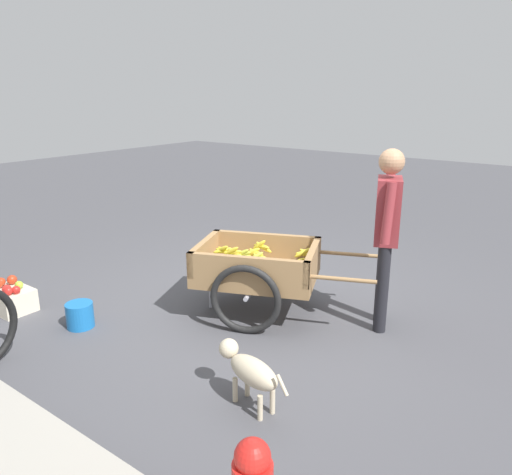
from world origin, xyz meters
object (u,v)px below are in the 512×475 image
at_px(fruit_cart, 258,270).
at_px(dog, 250,370).
at_px(plastic_bucket, 80,315).
at_px(apple_crate, 11,298).
at_px(vendor_person, 387,224).

distance_m(fruit_cart, dog, 1.47).
xyz_separation_m(fruit_cart, plastic_bucket, (1.12, 1.20, -0.32)).
height_order(fruit_cart, plastic_bucket, fruit_cart).
height_order(plastic_bucket, apple_crate, apple_crate).
xyz_separation_m(fruit_cart, dog, (-0.82, 1.21, -0.17)).
distance_m(plastic_bucket, apple_crate, 0.87).
bearing_deg(plastic_bucket, apple_crate, 12.39).
bearing_deg(fruit_cart, plastic_bucket, 47.03).
bearing_deg(plastic_bucket, vendor_person, -142.90).
xyz_separation_m(vendor_person, dog, (0.24, 1.65, -0.69)).
bearing_deg(plastic_bucket, dog, 179.72).
bearing_deg(vendor_person, fruit_cart, 22.85).
bearing_deg(fruit_cart, vendor_person, -157.15).
height_order(fruit_cart, vendor_person, vendor_person).
bearing_deg(vendor_person, dog, 81.90).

